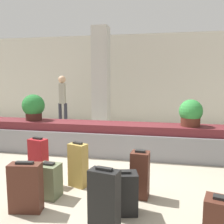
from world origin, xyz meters
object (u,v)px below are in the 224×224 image
object	(u,v)px
suitcase_5	(222,220)
potted_plant_1	(191,113)
traveler_0	(62,97)
suitcase_4	(49,181)
potted_plant_0	(33,107)
suitcase_2	(121,193)
suitcase_0	(78,165)
suitcase_3	(38,161)
pillar	(101,81)
suitcase_6	(140,175)
suitcase_8	(104,202)
suitcase_1	(26,187)

from	to	relation	value
suitcase_5	potted_plant_1	bearing A→B (deg)	106.31
traveler_0	suitcase_4	bearing A→B (deg)	-173.01
suitcase_5	potted_plant_0	world-z (taller)	potted_plant_0
suitcase_2	suitcase_5	size ratio (longest dim) A/B	1.16
potted_plant_0	traveler_0	distance (m)	2.53
traveler_0	potted_plant_1	bearing A→B (deg)	-136.60
suitcase_4	potted_plant_1	xyz separation A→B (m)	(2.13, 2.20, 0.73)
suitcase_0	suitcase_4	world-z (taller)	suitcase_0
traveler_0	suitcase_3	bearing A→B (deg)	-175.67
pillar	traveler_0	size ratio (longest dim) A/B	1.80
suitcase_4	potted_plant_0	xyz separation A→B (m)	(-1.44, 2.24, 0.77)
suitcase_6	suitcase_2	bearing A→B (deg)	-106.79
suitcase_3	potted_plant_1	world-z (taller)	potted_plant_1
suitcase_3	suitcase_4	distance (m)	0.58
suitcase_2	suitcase_5	world-z (taller)	suitcase_2
suitcase_4	potted_plant_0	world-z (taller)	potted_plant_0
suitcase_4	suitcase_5	distance (m)	2.26
suitcase_3	suitcase_5	world-z (taller)	suitcase_3
suitcase_4	suitcase_6	world-z (taller)	suitcase_6
pillar	suitcase_3	xyz separation A→B (m)	(-0.10, -3.77, -1.23)
suitcase_2	suitcase_6	size ratio (longest dim) A/B	0.81
suitcase_0	suitcase_8	size ratio (longest dim) A/B	0.95
pillar	suitcase_6	bearing A→B (deg)	-68.50
suitcase_2	suitcase_3	size ratio (longest dim) A/B	0.73
suitcase_0	suitcase_5	size ratio (longest dim) A/B	1.48
suitcase_3	suitcase_1	bearing A→B (deg)	-57.95
suitcase_8	potted_plant_0	world-z (taller)	potted_plant_0
potted_plant_0	suitcase_5	bearing A→B (deg)	-37.32
suitcase_0	suitcase_8	world-z (taller)	suitcase_8
suitcase_2	suitcase_8	size ratio (longest dim) A/B	0.74
suitcase_1	suitcase_8	xyz separation A→B (m)	(1.08, -0.25, 0.05)
suitcase_2	suitcase_4	xyz separation A→B (m)	(-1.08, 0.22, -0.02)
suitcase_4	traveler_0	world-z (taller)	traveler_0
suitcase_6	suitcase_3	bearing A→B (deg)	179.06
suitcase_2	potted_plant_0	bearing A→B (deg)	122.17
suitcase_5	potted_plant_1	size ratio (longest dim) A/B	0.86
suitcase_0	potted_plant_0	bearing A→B (deg)	152.75
suitcase_0	suitcase_6	size ratio (longest dim) A/B	1.03
pillar	suitcase_2	world-z (taller)	pillar
pillar	traveler_0	bearing A→B (deg)	159.06
suitcase_1	suitcase_8	world-z (taller)	suitcase_8
suitcase_2	potted_plant_0	world-z (taller)	potted_plant_0
suitcase_1	suitcase_4	xyz separation A→B (m)	(0.12, 0.42, -0.07)
suitcase_6	suitcase_0	bearing A→B (deg)	174.56
suitcase_3	suitcase_8	xyz separation A→B (m)	(1.35, -1.08, -0.00)
suitcase_0	suitcase_5	distance (m)	2.15
potted_plant_0	suitcase_2	bearing A→B (deg)	-44.21
suitcase_8	suitcase_4	bearing A→B (deg)	157.68
suitcase_2	traveler_0	bearing A→B (deg)	106.16
pillar	suitcase_8	xyz separation A→B (m)	(1.24, -4.85, -1.24)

